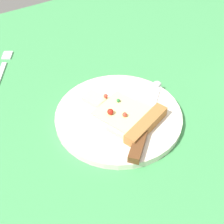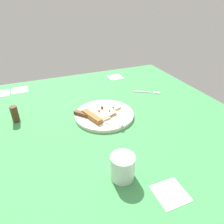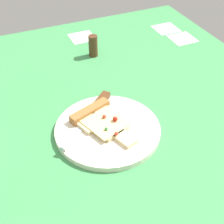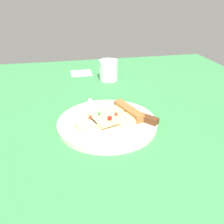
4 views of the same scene
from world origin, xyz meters
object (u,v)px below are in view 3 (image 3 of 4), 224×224
at_px(plate, 108,130).
at_px(knife, 91,114).
at_px(pepper_shaker, 93,46).
at_px(pizza_slice, 101,120).

xyz_separation_m(plate, knife, (0.02, -0.06, 0.01)).
height_order(plate, pepper_shaker, pepper_shaker).
bearing_deg(plate, pepper_shaker, -105.88).
distance_m(plate, pizza_slice, 0.03).
bearing_deg(pizza_slice, pepper_shaker, -127.25).
bearing_deg(knife, pizza_slice, 158.60).
height_order(pizza_slice, knife, pizza_slice).
distance_m(pizza_slice, knife, 0.04).
distance_m(plate, knife, 0.07).
relative_size(pizza_slice, knife, 0.97).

